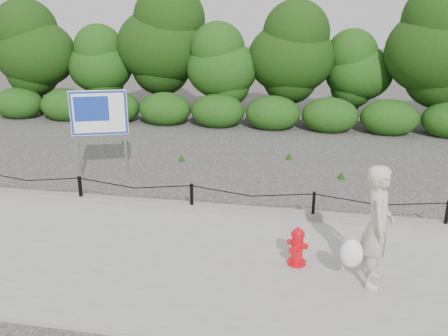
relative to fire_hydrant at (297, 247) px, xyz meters
name	(u,v)px	position (x,y,z in m)	size (l,w,h in m)	color
ground	(192,214)	(-2.25, 1.81, -0.40)	(90.00, 90.00, 0.00)	#2D2B28
sidewalk	(163,259)	(-2.25, -0.19, -0.36)	(14.00, 4.00, 0.08)	gray
curb	(193,207)	(-2.25, 1.86, -0.25)	(14.00, 0.22, 0.14)	slate
chain_barrier	(192,194)	(-2.25, 1.81, 0.06)	(10.06, 0.06, 0.60)	black
treeline	(256,51)	(-2.02, 10.74, 2.21)	(20.35, 3.95, 4.93)	black
fire_hydrant	(297,247)	(0.00, 0.00, 0.00)	(0.41, 0.41, 0.67)	red
pedestrian	(376,228)	(1.15, -0.35, 0.61)	(0.79, 0.74, 1.91)	#BFB5A3
advertising_sign	(99,117)	(-5.06, 3.67, 1.17)	(1.33, 0.54, 2.23)	slate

